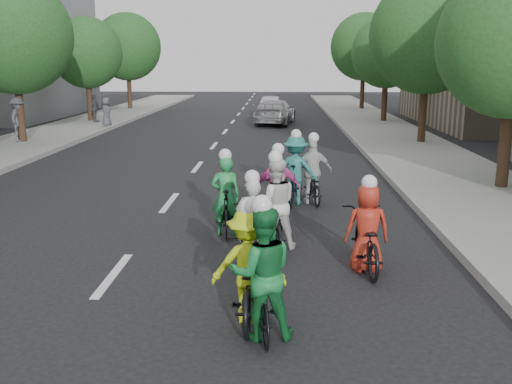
# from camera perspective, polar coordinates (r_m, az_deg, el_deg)

# --- Properties ---
(ground) EXTENTS (120.00, 120.00, 0.00)m
(ground) POSITION_cam_1_polar(r_m,az_deg,el_deg) (9.85, -14.10, -8.06)
(ground) COLOR black
(ground) RESTS_ON ground
(curb_left) EXTENTS (0.18, 80.00, 0.18)m
(curb_left) POSITION_cam_1_polar(r_m,az_deg,el_deg) (21.03, -22.45, 2.69)
(curb_left) COLOR #999993
(curb_left) RESTS_ON ground
(sidewalk_right) EXTENTS (4.00, 80.00, 0.15)m
(sidewalk_right) POSITION_cam_1_polar(r_m,az_deg,el_deg) (19.83, 17.68, 2.45)
(sidewalk_right) COLOR gray
(sidewalk_right) RESTS_ON ground
(curb_right) EXTENTS (0.18, 80.00, 0.18)m
(curb_right) POSITION_cam_1_polar(r_m,az_deg,el_deg) (19.40, 12.12, 2.60)
(curb_right) COLOR #999993
(curb_right) RESTS_ON ground
(tree_l_3) EXTENTS (4.80, 4.80, 6.93)m
(tree_l_3) POSITION_cam_1_polar(r_m,az_deg,el_deg) (26.22, -23.10, 14.20)
(tree_l_3) COLOR black
(tree_l_3) RESTS_ON ground
(tree_l_4) EXTENTS (4.00, 4.00, 5.97)m
(tree_l_4) POSITION_cam_1_polar(r_m,az_deg,el_deg) (34.59, -16.59, 13.20)
(tree_l_4) COLOR black
(tree_l_4) RESTS_ON ground
(tree_l_5) EXTENTS (4.80, 4.80, 6.93)m
(tree_l_5) POSITION_cam_1_polar(r_m,az_deg,el_deg) (43.23, -12.74, 13.97)
(tree_l_5) COLOR black
(tree_l_5) RESTS_ON ground
(tree_r_1) EXTENTS (4.80, 4.80, 6.93)m
(tree_r_1) POSITION_cam_1_polar(r_m,az_deg,el_deg) (25.18, 16.81, 14.76)
(tree_r_1) COLOR black
(tree_r_1) RESTS_ON ground
(tree_r_2) EXTENTS (4.00, 4.00, 5.97)m
(tree_r_2) POSITION_cam_1_polar(r_m,az_deg,el_deg) (33.96, 12.94, 13.42)
(tree_r_2) COLOR black
(tree_r_2) RESTS_ON ground
(tree_r_3) EXTENTS (4.80, 4.80, 6.93)m
(tree_r_3) POSITION_cam_1_polar(r_m,az_deg,el_deg) (42.86, 10.75, 14.07)
(tree_r_3) COLOR black
(tree_r_3) RESTS_ON ground
(cyclist_0) EXTENTS (0.80, 1.93, 1.69)m
(cyclist_0) POSITION_cam_1_polar(r_m,az_deg,el_deg) (9.87, -0.36, -4.15)
(cyclist_0) COLOR black
(cyclist_0) RESTS_ON ground
(cyclist_1) EXTENTS (0.92, 1.54, 1.87)m
(cyclist_1) POSITION_cam_1_polar(r_m,az_deg,el_deg) (7.32, 0.60, -9.06)
(cyclist_1) COLOR black
(cyclist_1) RESTS_ON ground
(cyclist_2) EXTENTS (1.02, 1.91, 1.72)m
(cyclist_2) POSITION_cam_1_polar(r_m,az_deg,el_deg) (7.81, -0.72, -8.31)
(cyclist_2) COLOR black
(cyclist_2) RESTS_ON ground
(cyclist_3) EXTENTS (1.01, 1.74, 1.81)m
(cyclist_3) POSITION_cam_1_polar(r_m,az_deg,el_deg) (12.13, 2.19, -0.43)
(cyclist_3) COLOR black
(cyclist_3) RESTS_ON ground
(cyclist_4) EXTENTS (0.76, 1.92, 1.66)m
(cyclist_4) POSITION_cam_1_polar(r_m,az_deg,el_deg) (9.81, 10.96, -4.37)
(cyclist_4) COLOR black
(cyclist_4) RESTS_ON ground
(cyclist_5) EXTENTS (0.63, 1.66, 1.77)m
(cyclist_5) POSITION_cam_1_polar(r_m,az_deg,el_deg) (11.64, -3.01, -1.26)
(cyclist_5) COLOR black
(cyclist_5) RESTS_ON ground
(cyclist_6) EXTENTS (0.92, 1.69, 1.87)m
(cyclist_6) POSITION_cam_1_polar(r_m,az_deg,el_deg) (10.76, 1.90, -2.10)
(cyclist_6) COLOR black
(cyclist_6) RESTS_ON ground
(cyclist_7) EXTENTS (1.21, 1.75, 1.86)m
(cyclist_7) POSITION_cam_1_polar(r_m,az_deg,el_deg) (14.17, 3.97, 1.73)
(cyclist_7) COLOR black
(cyclist_7) RESTS_ON ground
(cyclist_8) EXTENTS (1.00, 1.67, 1.78)m
(cyclist_8) POSITION_cam_1_polar(r_m,az_deg,el_deg) (14.28, 5.69, 1.33)
(cyclist_8) COLOR black
(cyclist_8) RESTS_ON ground
(follow_car_lead) EXTENTS (2.60, 4.98, 1.38)m
(follow_car_lead) POSITION_cam_1_polar(r_m,az_deg,el_deg) (32.69, 1.91, 8.01)
(follow_car_lead) COLOR #A3A3A7
(follow_car_lead) RESTS_ON ground
(follow_car_trail) EXTENTS (1.81, 4.14, 1.39)m
(follow_car_trail) POSITION_cam_1_polar(r_m,az_deg,el_deg) (38.05, 1.52, 8.71)
(follow_car_trail) COLOR white
(follow_car_trail) RESTS_ON ground
(spectator_0) EXTENTS (0.85, 1.29, 1.87)m
(spectator_0) POSITION_cam_1_polar(r_m,az_deg,el_deg) (26.29, -22.68, 6.71)
(spectator_0) COLOR #4F515D
(spectator_0) RESTS_ON sidewalk_left
(spectator_1) EXTENTS (0.50, 0.93, 1.51)m
(spectator_1) POSITION_cam_1_polar(r_m,az_deg,el_deg) (33.50, -15.84, 8.02)
(spectator_1) COLOR #494A55
(spectator_1) RESTS_ON sidewalk_left
(spectator_2) EXTENTS (0.62, 0.82, 1.50)m
(spectator_2) POSITION_cam_1_polar(r_m,az_deg,el_deg) (31.12, -14.73, 7.75)
(spectator_2) COLOR #504E5B
(spectator_2) RESTS_ON sidewalk_left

